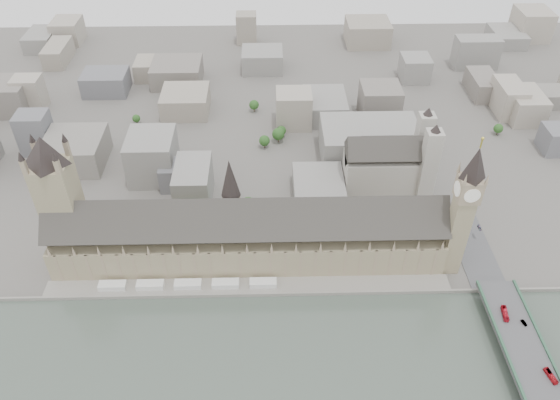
{
  "coord_description": "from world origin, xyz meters",
  "views": [
    {
      "loc": [
        15.62,
        -253.15,
        277.05
      ],
      "look_at": [
        22.49,
        43.79,
        33.75
      ],
      "focal_mm": 35.0,
      "sensor_mm": 36.0,
      "label": 1
    }
  ],
  "objects_px": {
    "palace_of_westminster": "(248,235)",
    "red_bus_south": "(551,376)",
    "elizabeth_tower": "(465,203)",
    "westminster_abbey": "(390,166)",
    "victoria_tower": "(58,195)",
    "westminster_bridge": "(536,386)",
    "car_silver": "(524,323)",
    "car_approach": "(480,228)",
    "red_bus_north": "(505,313)"
  },
  "relations": [
    {
      "from": "palace_of_westminster",
      "to": "red_bus_south",
      "type": "xyz_separation_m",
      "value": [
        168.9,
        -105.42,
        -11.01
      ]
    },
    {
      "from": "elizabeth_tower",
      "to": "westminster_abbey",
      "type": "relative_size",
      "value": 1.58
    },
    {
      "from": "victoria_tower",
      "to": "red_bus_south",
      "type": "bearing_deg",
      "value": -21.01
    },
    {
      "from": "victoria_tower",
      "to": "westminster_bridge",
      "type": "xyz_separation_m",
      "value": [
        284.0,
        -113.5,
        -50.08
      ]
    },
    {
      "from": "car_silver",
      "to": "car_approach",
      "type": "relative_size",
      "value": 0.87
    },
    {
      "from": "palace_of_westminster",
      "to": "westminster_abbey",
      "type": "xyz_separation_m",
      "value": [
        110.92,
        75.3,
        2.38
      ]
    },
    {
      "from": "elizabeth_tower",
      "to": "westminster_abbey",
      "type": "xyz_separation_m",
      "value": [
        -27.08,
        87.0,
        -33.01
      ]
    },
    {
      "from": "westminster_abbey",
      "to": "red_bus_north",
      "type": "height_order",
      "value": "westminster_abbey"
    },
    {
      "from": "red_bus_north",
      "to": "red_bus_south",
      "type": "height_order",
      "value": "red_bus_north"
    },
    {
      "from": "elizabeth_tower",
      "to": "westminster_abbey",
      "type": "height_order",
      "value": "elizabeth_tower"
    },
    {
      "from": "car_approach",
      "to": "car_silver",
      "type": "bearing_deg",
      "value": -92.72
    },
    {
      "from": "elizabeth_tower",
      "to": "victoria_tower",
      "type": "xyz_separation_m",
      "value": [
        -260.0,
        18.0,
        -2.88
      ]
    },
    {
      "from": "elizabeth_tower",
      "to": "red_bus_north",
      "type": "xyz_separation_m",
      "value": [
        20.43,
        -50.28,
        -46.2
      ]
    },
    {
      "from": "victoria_tower",
      "to": "red_bus_north",
      "type": "relative_size",
      "value": 8.53
    },
    {
      "from": "palace_of_westminster",
      "to": "westminster_abbey",
      "type": "distance_m",
      "value": 134.09
    },
    {
      "from": "red_bus_south",
      "to": "car_silver",
      "type": "height_order",
      "value": "red_bus_south"
    },
    {
      "from": "westminster_abbey",
      "to": "red_bus_north",
      "type": "xyz_separation_m",
      "value": [
        47.51,
        -137.28,
        -13.2
      ]
    },
    {
      "from": "westminster_bridge",
      "to": "westminster_abbey",
      "type": "distance_m",
      "value": 190.56
    },
    {
      "from": "westminster_bridge",
      "to": "red_bus_south",
      "type": "bearing_deg",
      "value": 14.46
    },
    {
      "from": "elizabeth_tower",
      "to": "westminster_bridge",
      "type": "distance_m",
      "value": 111.81
    },
    {
      "from": "red_bus_south",
      "to": "victoria_tower",
      "type": "bearing_deg",
      "value": 146.84
    },
    {
      "from": "palace_of_westminster",
      "to": "red_bus_north",
      "type": "distance_m",
      "value": 170.47
    },
    {
      "from": "elizabeth_tower",
      "to": "victoria_tower",
      "type": "bearing_deg",
      "value": 176.04
    },
    {
      "from": "victoria_tower",
      "to": "red_bus_north",
      "type": "distance_m",
      "value": 291.86
    },
    {
      "from": "red_bus_north",
      "to": "car_approach",
      "type": "bearing_deg",
      "value": 92.01
    },
    {
      "from": "westminster_bridge",
      "to": "car_silver",
      "type": "xyz_separation_m",
      "value": [
        5.88,
        38.53,
        5.9
      ]
    },
    {
      "from": "elizabeth_tower",
      "to": "red_bus_north",
      "type": "height_order",
      "value": "elizabeth_tower"
    },
    {
      "from": "westminster_bridge",
      "to": "car_silver",
      "type": "bearing_deg",
      "value": 81.32
    },
    {
      "from": "palace_of_westminster",
      "to": "westminster_abbey",
      "type": "bearing_deg",
      "value": 34.17
    },
    {
      "from": "westminster_abbey",
      "to": "car_approach",
      "type": "height_order",
      "value": "westminster_abbey"
    },
    {
      "from": "westminster_abbey",
      "to": "red_bus_south",
      "type": "xyz_separation_m",
      "value": [
        57.98,
        -180.72,
        -13.38
      ]
    },
    {
      "from": "victoria_tower",
      "to": "westminster_abbey",
      "type": "distance_m",
      "value": 244.79
    },
    {
      "from": "palace_of_westminster",
      "to": "elizabeth_tower",
      "type": "relative_size",
      "value": 2.47
    },
    {
      "from": "red_bus_south",
      "to": "car_silver",
      "type": "bearing_deg",
      "value": 79.44
    },
    {
      "from": "car_silver",
      "to": "car_approach",
      "type": "bearing_deg",
      "value": 73.92
    },
    {
      "from": "car_approach",
      "to": "red_bus_north",
      "type": "bearing_deg",
      "value": -99.53
    },
    {
      "from": "car_silver",
      "to": "westminster_abbey",
      "type": "bearing_deg",
      "value": 95.08
    },
    {
      "from": "car_approach",
      "to": "victoria_tower",
      "type": "bearing_deg",
      "value": 178.95
    },
    {
      "from": "victoria_tower",
      "to": "red_bus_north",
      "type": "height_order",
      "value": "victoria_tower"
    },
    {
      "from": "palace_of_westminster",
      "to": "red_bus_south",
      "type": "distance_m",
      "value": 199.41
    },
    {
      "from": "red_bus_north",
      "to": "westminster_abbey",
      "type": "bearing_deg",
      "value": 117.49
    },
    {
      "from": "victoria_tower",
      "to": "westminster_abbey",
      "type": "bearing_deg",
      "value": 16.5
    },
    {
      "from": "victoria_tower",
      "to": "car_approach",
      "type": "distance_m",
      "value": 292.8
    },
    {
      "from": "red_bus_south",
      "to": "palace_of_westminster",
      "type": "bearing_deg",
      "value": 135.87
    },
    {
      "from": "westminster_bridge",
      "to": "red_bus_south",
      "type": "xyz_separation_m",
      "value": [
        6.9,
        1.78,
        6.57
      ]
    },
    {
      "from": "westminster_bridge",
      "to": "westminster_abbey",
      "type": "relative_size",
      "value": 4.78
    },
    {
      "from": "palace_of_westminster",
      "to": "westminster_bridge",
      "type": "distance_m",
      "value": 195.05
    },
    {
      "from": "elizabeth_tower",
      "to": "car_approach",
      "type": "xyz_separation_m",
      "value": [
        29.26,
        28.52,
        -47.06
      ]
    },
    {
      "from": "westminster_bridge",
      "to": "red_bus_north",
      "type": "distance_m",
      "value": 45.86
    },
    {
      "from": "palace_of_westminster",
      "to": "westminster_bridge",
      "type": "height_order",
      "value": "palace_of_westminster"
    }
  ]
}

